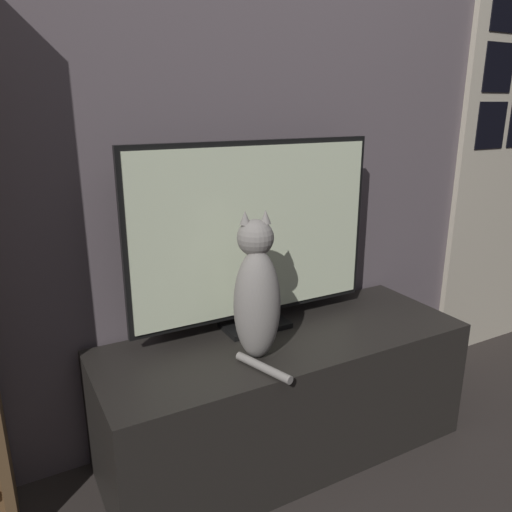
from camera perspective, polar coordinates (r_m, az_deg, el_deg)
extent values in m
cube|color=#564C51|center=(1.95, -1.08, 16.39)|extent=(4.80, 0.05, 2.60)
cube|color=black|center=(2.00, 3.24, -15.53)|extent=(1.40, 0.51, 0.49)
cube|color=black|center=(1.95, -0.10, -7.89)|extent=(0.25, 0.15, 0.02)
cylinder|color=black|center=(1.94, -0.10, -6.87)|extent=(0.04, 0.04, 0.06)
cube|color=black|center=(1.83, -0.23, 2.89)|extent=(0.97, 0.02, 0.65)
cube|color=beige|center=(1.82, -0.02, 2.79)|extent=(0.94, 0.01, 0.62)
ellipsoid|color=gray|center=(1.66, 0.12, -5.63)|extent=(0.19, 0.18, 0.38)
ellipsoid|color=silver|center=(1.72, -0.23, -5.58)|extent=(0.10, 0.07, 0.21)
sphere|color=gray|center=(1.62, -0.07, 2.10)|extent=(0.15, 0.15, 0.12)
cone|color=gray|center=(1.60, -1.26, 4.41)|extent=(0.04, 0.04, 0.04)
cone|color=gray|center=(1.61, 1.10, 4.51)|extent=(0.04, 0.04, 0.04)
cylinder|color=gray|center=(1.65, 0.85, -12.62)|extent=(0.10, 0.23, 0.03)
cube|color=black|center=(2.79, 25.29, 13.34)|extent=(0.20, 0.01, 0.22)
cube|color=black|center=(2.79, 26.01, 18.79)|extent=(0.20, 0.01, 0.22)
cube|color=black|center=(2.82, 26.78, 24.17)|extent=(0.20, 0.01, 0.22)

